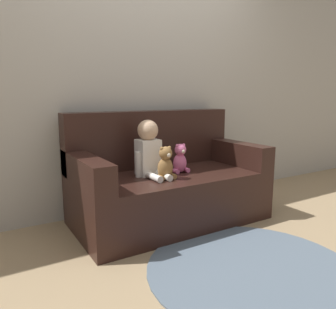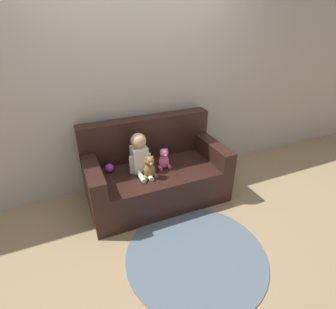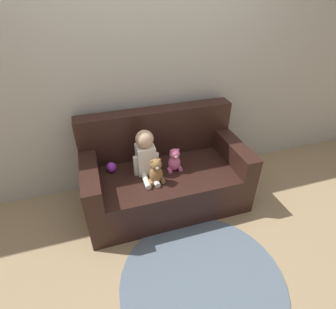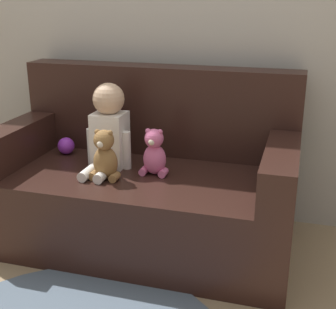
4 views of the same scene
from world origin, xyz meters
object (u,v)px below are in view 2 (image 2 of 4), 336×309
(person_baby, at_px, (140,155))
(plush_toy_side, at_px, (164,159))
(couch, at_px, (155,173))
(toy_ball, at_px, (109,168))
(teddy_bear_brown, at_px, (150,168))

(person_baby, height_order, plush_toy_side, person_baby)
(couch, height_order, toy_ball, couch)
(plush_toy_side, bearing_deg, teddy_bear_brown, -149.93)
(couch, xyz_separation_m, teddy_bear_brown, (-0.14, -0.22, 0.22))
(teddy_bear_brown, xyz_separation_m, toy_ball, (-0.38, 0.30, -0.07))
(couch, xyz_separation_m, plush_toy_side, (0.08, -0.10, 0.22))
(couch, relative_size, person_baby, 3.52)
(teddy_bear_brown, distance_m, toy_ball, 0.49)
(person_baby, xyz_separation_m, toy_ball, (-0.33, 0.12, -0.16))
(teddy_bear_brown, xyz_separation_m, plush_toy_side, (0.22, 0.13, -0.01))
(person_baby, xyz_separation_m, plush_toy_side, (0.27, -0.05, -0.09))
(person_baby, distance_m, toy_ball, 0.38)
(teddy_bear_brown, bearing_deg, plush_toy_side, 30.07)
(couch, distance_m, teddy_bear_brown, 0.35)
(person_baby, bearing_deg, plush_toy_side, -10.51)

